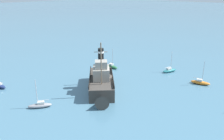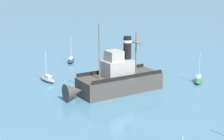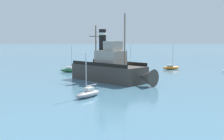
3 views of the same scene
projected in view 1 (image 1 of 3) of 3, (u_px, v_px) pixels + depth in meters
name	position (u px, v px, depth m)	size (l,w,h in m)	color
ground_plane	(106.00, 88.00, 46.32)	(600.00, 600.00, 0.00)	#477289
old_tugboat	(101.00, 82.00, 44.61)	(12.25, 12.87, 9.90)	#423D38
sailboat_green	(112.00, 66.00, 57.84)	(1.26, 3.84, 4.90)	#286B3D
sailboat_grey	(40.00, 105.00, 38.64)	(3.78, 3.01, 4.90)	gray
sailboat_teal	(170.00, 70.00, 54.98)	(3.96, 2.17, 4.90)	#23757A
sailboat_orange	(200.00, 82.00, 47.99)	(2.13, 3.96, 4.90)	orange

